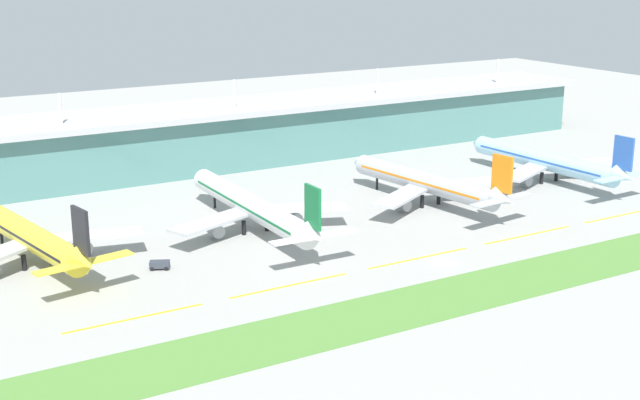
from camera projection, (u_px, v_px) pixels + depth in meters
name	position (u px, v px, depth m)	size (l,w,h in m)	color
ground_plane	(443.00, 263.00, 198.70)	(600.00, 600.00, 0.00)	#9E9E99
terminal_building	(228.00, 134.00, 291.08)	(288.00, 34.00, 28.75)	slate
airliner_nearest	(33.00, 238.00, 195.20)	(48.08, 58.88, 18.90)	yellow
airliner_near_middle	(252.00, 207.00, 219.60)	(48.79, 71.49, 18.90)	silver
airliner_far_middle	(427.00, 182.00, 243.04)	(48.45, 62.65, 18.90)	#ADB2BC
airliner_farthest	(546.00, 161.00, 268.22)	(48.76, 65.17, 18.90)	#9ED1EA
taxiway_stripe_west	(135.00, 318.00, 168.16)	(28.00, 0.70, 0.04)	yellow
taxiway_stripe_mid_west	(290.00, 286.00, 184.87)	(28.00, 0.70, 0.04)	yellow
taxiway_stripe_centre	(419.00, 258.00, 201.58)	(28.00, 0.70, 0.04)	yellow
taxiway_stripe_mid_east	(528.00, 235.00, 218.28)	(28.00, 0.70, 0.04)	yellow
taxiway_stripe_east	(622.00, 215.00, 234.99)	(28.00, 0.70, 0.04)	yellow
grass_verge	(494.00, 286.00, 184.59)	(300.00, 18.00, 0.10)	#518438
pushback_tug	(160.00, 264.00, 194.33)	(5.01, 4.09, 1.85)	#333842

